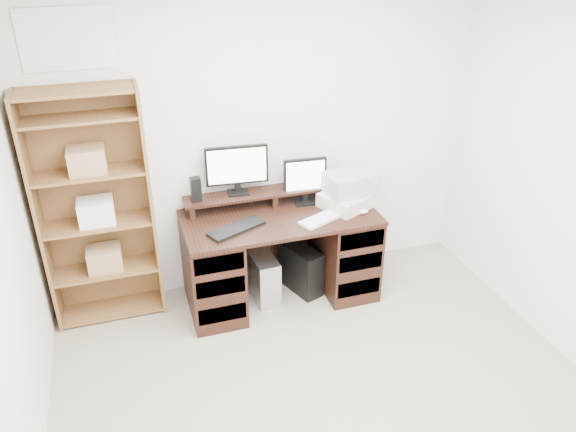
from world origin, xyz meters
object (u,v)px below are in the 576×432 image
tower_silver (263,276)px  tower_black (301,269)px  bookshelf (96,208)px  monitor_small (305,179)px  printer (350,199)px  desk (280,255)px  monitor_wide (237,167)px

tower_silver → tower_black: (0.33, 0.01, -0.00)m
tower_silver → bookshelf: 1.40m
monitor_small → tower_silver: 0.87m
printer → tower_black: printer is taller
desk → bookshelf: (-1.33, 0.21, 0.53)m
desk → monitor_small: bearing=30.9°
monitor_wide → tower_silver: (0.12, -0.23, -0.89)m
monitor_wide → printer: bearing=-11.4°
tower_black → bookshelf: bookshelf is taller
monitor_small → printer: bearing=-20.7°
tower_black → desk: bearing=169.8°
monitor_small → bookshelf: 1.59m
desk → printer: size_ratio=3.42×
desk → bookshelf: size_ratio=0.83×
desk → tower_black: size_ratio=3.51×
desk → monitor_wide: monitor_wide is taller
desk → tower_silver: desk is taller
printer → desk: bearing=155.3°
tower_silver → tower_black: 0.33m
monitor_wide → bookshelf: 1.08m
monitor_small → bookshelf: (-1.59, 0.06, -0.04)m
monitor_wide → monitor_small: (0.52, -0.10, -0.13)m
desk → tower_black: 0.27m
monitor_wide → tower_silver: size_ratio=1.23×
printer → bookshelf: bookshelf is taller
tower_black → bookshelf: bearing=153.9°
monitor_wide → tower_black: (0.46, -0.22, -0.89)m
bookshelf → tower_black: bearing=-6.8°
monitor_wide → tower_black: bearing=-20.7°
monitor_small → tower_black: 0.77m
printer → tower_silver: 0.95m
monitor_wide → tower_silver: monitor_wide is taller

